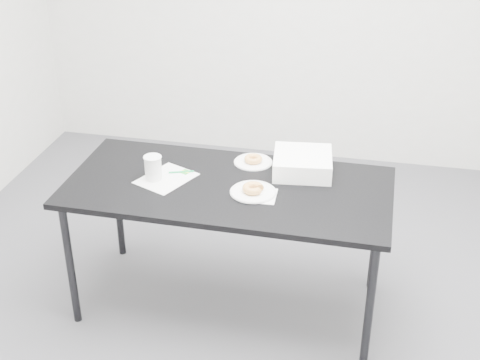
% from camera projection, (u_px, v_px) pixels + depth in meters
% --- Properties ---
extents(floor, '(4.00, 4.00, 0.00)m').
position_uv_depth(floor, '(230.00, 296.00, 3.97)').
color(floor, '#47474B').
rests_on(floor, ground).
extents(table, '(1.74, 0.83, 0.79)m').
position_uv_depth(table, '(228.00, 195.00, 3.57)').
color(table, black).
rests_on(table, floor).
extents(scorecard, '(0.33, 0.36, 0.00)m').
position_uv_depth(scorecard, '(166.00, 178.00, 3.61)').
color(scorecard, white).
rests_on(scorecard, table).
extents(logo_patch, '(0.06, 0.06, 0.00)m').
position_uv_depth(logo_patch, '(185.00, 172.00, 3.67)').
color(logo_patch, green).
rests_on(logo_patch, scorecard).
extents(pen, '(0.13, 0.05, 0.01)m').
position_uv_depth(pen, '(181.00, 172.00, 3.66)').
color(pen, '#0D8F47').
rests_on(pen, scorecard).
extents(napkin, '(0.17, 0.17, 0.00)m').
position_uv_depth(napkin, '(260.00, 195.00, 3.44)').
color(napkin, white).
rests_on(napkin, table).
extents(plate_near, '(0.24, 0.24, 0.01)m').
position_uv_depth(plate_near, '(253.00, 192.00, 3.46)').
color(plate_near, white).
rests_on(plate_near, napkin).
extents(donut_near, '(0.12, 0.12, 0.04)m').
position_uv_depth(donut_near, '(253.00, 188.00, 3.45)').
color(donut_near, '#CF8641').
rests_on(donut_near, plate_near).
extents(plate_far, '(0.22, 0.22, 0.01)m').
position_uv_depth(plate_far, '(253.00, 162.00, 3.77)').
color(plate_far, white).
rests_on(plate_far, table).
extents(donut_far, '(0.10, 0.10, 0.03)m').
position_uv_depth(donut_far, '(253.00, 159.00, 3.76)').
color(donut_far, '#CF8641').
rests_on(donut_far, plate_far).
extents(coffee_cup, '(0.09, 0.09, 0.14)m').
position_uv_depth(coffee_cup, '(153.00, 168.00, 3.57)').
color(coffee_cup, white).
rests_on(coffee_cup, table).
extents(cup_lid, '(0.08, 0.08, 0.01)m').
position_uv_depth(cup_lid, '(294.00, 177.00, 3.61)').
color(cup_lid, silver).
rests_on(cup_lid, table).
extents(bakery_box, '(0.35, 0.35, 0.10)m').
position_uv_depth(bakery_box, '(303.00, 163.00, 3.65)').
color(bakery_box, white).
rests_on(bakery_box, table).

